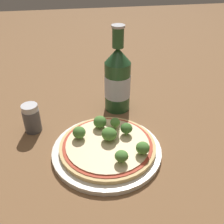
# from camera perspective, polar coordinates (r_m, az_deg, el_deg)

# --- Properties ---
(ground_plane) EXTENTS (3.00, 3.00, 0.00)m
(ground_plane) POSITION_cam_1_polar(r_m,az_deg,el_deg) (0.63, -0.59, -7.90)
(ground_plane) COLOR brown
(plate) EXTENTS (0.25, 0.25, 0.01)m
(plate) POSITION_cam_1_polar(r_m,az_deg,el_deg) (0.61, -1.15, -8.37)
(plate) COLOR silver
(plate) RESTS_ON ground_plane
(pizza) EXTENTS (0.22, 0.22, 0.01)m
(pizza) POSITION_cam_1_polar(r_m,az_deg,el_deg) (0.61, -0.96, -7.30)
(pizza) COLOR tan
(pizza) RESTS_ON plate
(broccoli_floret_0) EXTENTS (0.04, 0.04, 0.03)m
(broccoli_floret_0) POSITION_cam_1_polar(r_m,az_deg,el_deg) (0.60, -0.66, -4.85)
(broccoli_floret_0) COLOR #7A9E5B
(broccoli_floret_0) RESTS_ON pizza
(broccoli_floret_1) EXTENTS (0.03, 0.03, 0.03)m
(broccoli_floret_1) POSITION_cam_1_polar(r_m,az_deg,el_deg) (0.57, 6.70, -7.77)
(broccoli_floret_1) COLOR #7A9E5B
(broccoli_floret_1) RESTS_ON pizza
(broccoli_floret_2) EXTENTS (0.03, 0.03, 0.03)m
(broccoli_floret_2) POSITION_cam_1_polar(r_m,az_deg,el_deg) (0.62, 3.16, -3.57)
(broccoli_floret_2) COLOR #7A9E5B
(broccoli_floret_2) RESTS_ON pizza
(broccoli_floret_3) EXTENTS (0.02, 0.02, 0.03)m
(broccoli_floret_3) POSITION_cam_1_polar(r_m,az_deg,el_deg) (0.64, 0.68, -2.28)
(broccoli_floret_3) COLOR #7A9E5B
(broccoli_floret_3) RESTS_ON pizza
(broccoli_floret_4) EXTENTS (0.03, 0.03, 0.03)m
(broccoli_floret_4) POSITION_cam_1_polar(r_m,az_deg,el_deg) (0.61, -7.17, -4.44)
(broccoli_floret_4) COLOR #7A9E5B
(broccoli_floret_4) RESTS_ON pizza
(broccoli_floret_5) EXTENTS (0.03, 0.03, 0.03)m
(broccoli_floret_5) POSITION_cam_1_polar(r_m,az_deg,el_deg) (0.64, -2.64, -2.16)
(broccoli_floret_5) COLOR #7A9E5B
(broccoli_floret_5) RESTS_ON pizza
(broccoli_floret_6) EXTENTS (0.03, 0.03, 0.03)m
(broccoli_floret_6) POSITION_cam_1_polar(r_m,az_deg,el_deg) (0.55, 2.08, -9.58)
(broccoli_floret_6) COLOR #7A9E5B
(broccoli_floret_6) RESTS_ON pizza
(beer_bottle) EXTENTS (0.07, 0.07, 0.24)m
(beer_bottle) POSITION_cam_1_polar(r_m,az_deg,el_deg) (0.73, 1.21, 7.06)
(beer_bottle) COLOR #234C28
(beer_bottle) RESTS_ON ground_plane
(pepper_shaker) EXTENTS (0.04, 0.04, 0.08)m
(pepper_shaker) POSITION_cam_1_polar(r_m,az_deg,el_deg) (0.69, -17.09, -1.31)
(pepper_shaker) COLOR #4C4C51
(pepper_shaker) RESTS_ON ground_plane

